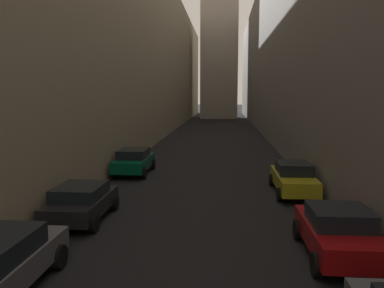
{
  "coord_description": "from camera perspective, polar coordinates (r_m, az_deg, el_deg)",
  "views": [
    {
      "loc": [
        1.0,
        3.3,
        4.84
      ],
      "look_at": [
        0.0,
        15.85,
        3.24
      ],
      "focal_mm": 37.46,
      "sensor_mm": 36.0,
      "label": 1
    }
  ],
  "objects": [
    {
      "name": "building_block_right",
      "position": [
        48.13,
        17.77,
        12.43
      ],
      "size": [
        12.34,
        108.0,
        18.98
      ],
      "primitive_type": "cube",
      "color": "slate",
      "rests_on": "ground"
    },
    {
      "name": "parked_car_right_third",
      "position": [
        12.84,
        20.08,
        -11.65
      ],
      "size": [
        2.05,
        4.06,
        1.52
      ],
      "rotation": [
        0.0,
        0.0,
        1.57
      ],
      "color": "maroon",
      "rests_on": "ground"
    },
    {
      "name": "building_block_left",
      "position": [
        48.48,
        -10.3,
        12.39
      ],
      "size": [
        11.43,
        108.0,
        18.59
      ],
      "primitive_type": "cube",
      "color": "gray",
      "rests_on": "ground"
    },
    {
      "name": "parked_car_left_far",
      "position": [
        24.47,
        -8.27,
        -2.36
      ],
      "size": [
        2.02,
        4.33,
        1.51
      ],
      "rotation": [
        0.0,
        0.0,
        1.57
      ],
      "color": "#05472D",
      "rests_on": "ground"
    },
    {
      "name": "ground_plane",
      "position": [
        44.98,
        3.25,
        1.04
      ],
      "size": [
        264.0,
        264.0,
        0.0
      ],
      "primitive_type": "plane",
      "color": "black"
    },
    {
      "name": "parked_car_left_third",
      "position": [
        16.0,
        -15.49,
        -7.88
      ],
      "size": [
        2.04,
        3.97,
        1.39
      ],
      "rotation": [
        0.0,
        0.0,
        1.57
      ],
      "color": "black",
      "rests_on": "ground"
    },
    {
      "name": "parked_car_right_far",
      "position": [
        20.05,
        14.26,
        -4.69
      ],
      "size": [
        1.93,
        4.51,
        1.52
      ],
      "rotation": [
        0.0,
        0.0,
        1.57
      ],
      "color": "#A59919",
      "rests_on": "ground"
    }
  ]
}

